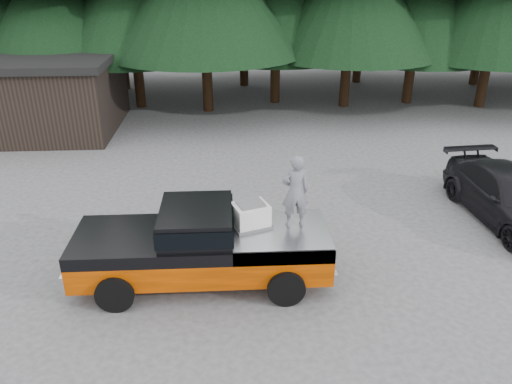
{
  "coord_description": "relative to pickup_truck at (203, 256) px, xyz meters",
  "views": [
    {
      "loc": [
        -0.0,
        -10.15,
        6.95
      ],
      "look_at": [
        0.58,
        0.0,
        2.19
      ],
      "focal_mm": 35.0,
      "sensor_mm": 36.0,
      "label": 1
    }
  ],
  "objects": [
    {
      "name": "ground",
      "position": [
        0.68,
        0.21,
        -0.67
      ],
      "size": [
        120.0,
        120.0,
        0.0
      ],
      "primitive_type": "plane",
      "color": "#464749",
      "rests_on": "ground"
    },
    {
      "name": "pickup_truck",
      "position": [
        0.0,
        0.0,
        0.0
      ],
      "size": [
        6.0,
        2.04,
        1.33
      ],
      "primitive_type": null,
      "color": "#CD4500",
      "rests_on": "ground"
    },
    {
      "name": "truck_cab",
      "position": [
        -0.1,
        0.0,
        0.96
      ],
      "size": [
        1.66,
        1.9,
        0.59
      ],
      "primitive_type": "cube",
      "color": "black",
      "rests_on": "pickup_truck"
    },
    {
      "name": "air_compressor",
      "position": [
        1.13,
        0.2,
        0.93
      ],
      "size": [
        0.94,
        0.86,
        0.53
      ],
      "primitive_type": "cube",
      "rotation": [
        0.0,
        0.0,
        0.34
      ],
      "color": "silver",
      "rests_on": "pickup_truck"
    },
    {
      "name": "man_on_bed",
      "position": [
        2.14,
        0.16,
        1.53
      ],
      "size": [
        0.67,
        0.48,
        1.73
      ],
      "primitive_type": "imported",
      "rotation": [
        0.0,
        0.0,
        3.24
      ],
      "color": "slate",
      "rests_on": "pickup_truck"
    },
    {
      "name": "parked_car",
      "position": [
        8.72,
        2.55,
        0.07
      ],
      "size": [
        2.48,
        5.23,
        1.47
      ],
      "primitive_type": "imported",
      "rotation": [
        0.0,
        0.0,
        0.08
      ],
      "color": "black",
      "rests_on": "ground"
    },
    {
      "name": "utility_building",
      "position": [
        -8.32,
        12.21,
        1.0
      ],
      "size": [
        8.4,
        6.4,
        3.3
      ],
      "color": "black",
      "rests_on": "ground"
    }
  ]
}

